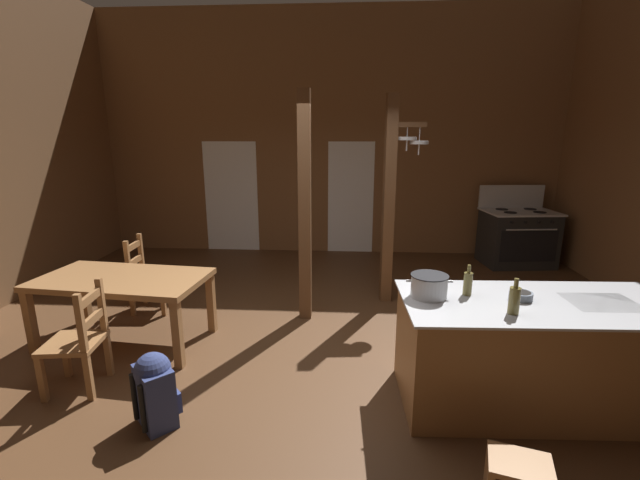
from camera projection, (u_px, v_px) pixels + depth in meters
The scene contains 17 objects.
ground_plane at pixel (311, 362), 4.23m from camera, with size 8.98×8.78×0.10m, color #4C301C.
wall_back at pixel (329, 135), 7.62m from camera, with size 8.98×0.14×4.31m, color brown.
glazed_door_back_left at pixel (231, 197), 7.94m from camera, with size 1.00×0.01×2.05m, color white.
glazed_panel_back_right at pixel (351, 198), 7.80m from camera, with size 0.84×0.01×2.05m, color white.
kitchen_island at pixel (534, 353), 3.42m from camera, with size 2.19×1.03×0.90m.
stove_range at pixel (517, 237), 7.15m from camera, with size 1.22×0.92×1.32m.
support_post_with_pot_rack at pixel (391, 195), 5.36m from camera, with size 0.55×0.27×2.66m.
support_post_center at pixel (305, 210), 4.85m from camera, with size 0.14×0.14×2.66m.
step_stool at pixel (518, 479), 2.51m from camera, with size 0.42×0.37×0.30m.
dining_table at pixel (123, 285), 4.39m from camera, with size 1.78×1.06×0.74m.
ladderback_chair_near_window at pixel (79, 341), 3.63m from camera, with size 0.49×0.49×0.95m.
ladderback_chair_by_post at pixel (147, 276), 5.28m from camera, with size 0.47×0.47×0.95m.
backpack at pixel (155, 387), 3.19m from camera, with size 0.39×0.38×0.60m.
stockpot_on_counter at pixel (429, 286), 3.39m from camera, with size 0.37×0.30×0.18m.
mixing_bowl_on_counter at pixel (521, 296), 3.34m from camera, with size 0.18×0.18×0.06m.
bottle_tall_on_counter at pixel (468, 283), 3.42m from camera, with size 0.07×0.07×0.26m.
bottle_short_on_counter at pixel (514, 300), 3.06m from camera, with size 0.08×0.08×0.27m.
Camera 1 is at (0.34, -3.79, 2.18)m, focal length 23.63 mm.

